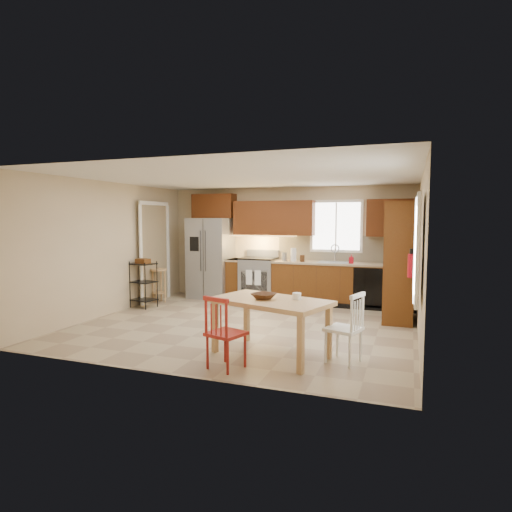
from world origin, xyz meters
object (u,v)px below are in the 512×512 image
object	(u,v)px
pantry	(399,262)
table_jar	(297,298)
fire_extinguisher	(412,266)
range_stove	(259,280)
refrigerator	(211,258)
utility_cart	(143,284)
dining_table	(270,328)
chair_white	(344,328)
chair_red	(226,332)
bar_stool	(159,285)
table_bowl	(264,299)
soap_bottle	(351,259)

from	to	relation	value
pantry	table_jar	distance (m)	2.81
fire_extinguisher	range_stove	bearing A→B (deg)	147.38
range_stove	refrigerator	bearing A→B (deg)	-177.01
refrigerator	utility_cart	distance (m)	1.74
table_jar	utility_cart	size ratio (longest dim) A/B	0.13
range_stove	dining_table	distance (m)	3.88
range_stove	chair_white	xyz separation A→B (m)	(2.39, -3.55, -0.02)
range_stove	table_jar	distance (m)	3.94
refrigerator	utility_cart	bearing A→B (deg)	-118.27
range_stove	table_jar	xyz separation A→B (m)	(1.77, -3.51, 0.32)
range_stove	pantry	world-z (taller)	pantry
dining_table	table_jar	xyz separation A→B (m)	(0.33, 0.09, 0.41)
table_jar	chair_red	bearing A→B (deg)	-132.46
range_stove	utility_cart	world-z (taller)	utility_cart
pantry	bar_stool	size ratio (longest dim) A/B	2.87
chair_white	utility_cart	xyz separation A→B (m)	(-4.34, 2.00, 0.03)
refrigerator	utility_cart	size ratio (longest dim) A/B	1.92
table_bowl	table_jar	xyz separation A→B (m)	(0.43, 0.09, 0.03)
dining_table	bar_stool	size ratio (longest dim) A/B	2.07
pantry	fire_extinguisher	size ratio (longest dim) A/B	5.83
pantry	table_jar	bearing A→B (deg)	-115.58
chair_white	utility_cart	distance (m)	4.78
soap_bottle	table_bowl	xyz separation A→B (m)	(-0.68, -3.52, -0.25)
fire_extinguisher	table_bowl	xyz separation A→B (m)	(-1.83, -1.57, -0.35)
fire_extinguisher	table_bowl	bearing A→B (deg)	-139.50
refrigerator	chair_red	xyz separation A→B (m)	(2.24, -4.19, -0.47)
chair_red	bar_stool	xyz separation A→B (m)	(-3.04, 3.27, -0.08)
range_stove	fire_extinguisher	distance (m)	3.83
chair_white	table_jar	bearing A→B (deg)	103.29
chair_red	table_jar	world-z (taller)	chair_red
pantry	utility_cart	size ratio (longest dim) A/B	2.22
dining_table	table_jar	bearing A→B (deg)	33.36
refrigerator	bar_stool	distance (m)	1.33
soap_bottle	table_jar	distance (m)	3.44
chair_red	table_bowl	size ratio (longest dim) A/B	2.90
soap_bottle	chair_red	world-z (taller)	soap_bottle
soap_bottle	table_jar	bearing A→B (deg)	-94.29
dining_table	refrigerator	bearing A→B (deg)	143.62
range_stove	bar_stool	distance (m)	2.18
fire_extinguisher	utility_cart	xyz separation A→B (m)	(-5.13, 0.49, -0.63)
soap_bottle	chair_white	distance (m)	3.53
refrigerator	range_stove	xyz separation A→B (m)	(1.15, 0.06, -0.45)
refrigerator	bar_stool	bearing A→B (deg)	-131.05
utility_cart	table_bowl	bearing A→B (deg)	-20.68
pantry	fire_extinguisher	xyz separation A→B (m)	(0.20, -1.05, 0.05)
table_jar	bar_stool	bearing A→B (deg)	145.83
dining_table	chair_red	distance (m)	0.74
table_bowl	table_jar	size ratio (longest dim) A/B	2.44
table_jar	fire_extinguisher	bearing A→B (deg)	46.28
fire_extinguisher	table_jar	distance (m)	2.06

